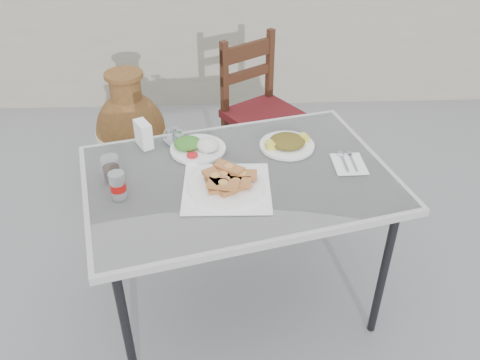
{
  "coord_description": "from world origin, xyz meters",
  "views": [
    {
      "loc": [
        -0.23,
        -1.88,
        2.14
      ],
      "look_at": [
        -0.15,
        0.05,
        0.77
      ],
      "focal_mm": 38.0,
      "sensor_mm": 36.0,
      "label": 1
    }
  ],
  "objects_px": {
    "napkin_holder": "(144,134)",
    "salad_rice_plate": "(197,146)",
    "salad_chopped_plate": "(287,143)",
    "soda_can": "(118,185)",
    "cafe_table": "(239,185)",
    "pide_plate": "(227,182)",
    "condiment_caddy": "(175,137)",
    "chair": "(261,112)",
    "terracotta_urn": "(132,134)",
    "cola_glass": "(111,170)"
  },
  "relations": [
    {
      "from": "chair",
      "to": "pide_plate",
      "type": "bearing_deg",
      "value": -135.38
    },
    {
      "from": "pide_plate",
      "to": "soda_can",
      "type": "relative_size",
      "value": 3.18
    },
    {
      "from": "salad_rice_plate",
      "to": "soda_can",
      "type": "height_order",
      "value": "soda_can"
    },
    {
      "from": "pide_plate",
      "to": "condiment_caddy",
      "type": "relative_size",
      "value": 2.85
    },
    {
      "from": "terracotta_urn",
      "to": "soda_can",
      "type": "bearing_deg",
      "value": -82.33
    },
    {
      "from": "salad_chopped_plate",
      "to": "cola_glass",
      "type": "relative_size",
      "value": 2.32
    },
    {
      "from": "chair",
      "to": "terracotta_urn",
      "type": "distance_m",
      "value": 0.9
    },
    {
      "from": "napkin_holder",
      "to": "condiment_caddy",
      "type": "distance_m",
      "value": 0.16
    },
    {
      "from": "cafe_table",
      "to": "condiment_caddy",
      "type": "relative_size",
      "value": 11.48
    },
    {
      "from": "cafe_table",
      "to": "salad_chopped_plate",
      "type": "xyz_separation_m",
      "value": [
        0.25,
        0.23,
        0.08
      ]
    },
    {
      "from": "condiment_caddy",
      "to": "cola_glass",
      "type": "bearing_deg",
      "value": -128.96
    },
    {
      "from": "soda_can",
      "to": "terracotta_urn",
      "type": "distance_m",
      "value": 1.42
    },
    {
      "from": "cafe_table",
      "to": "salad_rice_plate",
      "type": "height_order",
      "value": "salad_rice_plate"
    },
    {
      "from": "cafe_table",
      "to": "napkin_holder",
      "type": "relative_size",
      "value": 12.08
    },
    {
      "from": "napkin_holder",
      "to": "salad_rice_plate",
      "type": "bearing_deg",
      "value": -41.79
    },
    {
      "from": "salad_chopped_plate",
      "to": "pide_plate",
      "type": "bearing_deg",
      "value": -132.16
    },
    {
      "from": "salad_rice_plate",
      "to": "cola_glass",
      "type": "relative_size",
      "value": 2.33
    },
    {
      "from": "cola_glass",
      "to": "napkin_holder",
      "type": "relative_size",
      "value": 0.9
    },
    {
      "from": "condiment_caddy",
      "to": "pide_plate",
      "type": "bearing_deg",
      "value": -58.65
    },
    {
      "from": "condiment_caddy",
      "to": "chair",
      "type": "xyz_separation_m",
      "value": [
        0.5,
        0.9,
        -0.34
      ]
    },
    {
      "from": "salad_chopped_plate",
      "to": "soda_can",
      "type": "bearing_deg",
      "value": -153.48
    },
    {
      "from": "terracotta_urn",
      "to": "salad_chopped_plate",
      "type": "bearing_deg",
      "value": -45.06
    },
    {
      "from": "salad_rice_plate",
      "to": "soda_can",
      "type": "relative_size",
      "value": 2.22
    },
    {
      "from": "soda_can",
      "to": "chair",
      "type": "distance_m",
      "value": 1.57
    },
    {
      "from": "cafe_table",
      "to": "cola_glass",
      "type": "relative_size",
      "value": 13.47
    },
    {
      "from": "salad_chopped_plate",
      "to": "napkin_holder",
      "type": "relative_size",
      "value": 2.08
    },
    {
      "from": "cola_glass",
      "to": "cafe_table",
      "type": "bearing_deg",
      "value": 1.78
    },
    {
      "from": "cafe_table",
      "to": "pide_plate",
      "type": "distance_m",
      "value": 0.15
    },
    {
      "from": "cafe_table",
      "to": "condiment_caddy",
      "type": "bearing_deg",
      "value": 135.34
    },
    {
      "from": "pide_plate",
      "to": "salad_chopped_plate",
      "type": "distance_m",
      "value": 0.45
    },
    {
      "from": "napkin_holder",
      "to": "terracotta_urn",
      "type": "bearing_deg",
      "value": 75.21
    },
    {
      "from": "condiment_caddy",
      "to": "cafe_table",
      "type": "bearing_deg",
      "value": -44.66
    },
    {
      "from": "terracotta_urn",
      "to": "napkin_holder",
      "type": "bearing_deg",
      "value": -75.2
    },
    {
      "from": "pide_plate",
      "to": "cafe_table",
      "type": "bearing_deg",
      "value": 61.17
    },
    {
      "from": "pide_plate",
      "to": "condiment_caddy",
      "type": "xyz_separation_m",
      "value": [
        -0.25,
        0.41,
        -0.01
      ]
    },
    {
      "from": "pide_plate",
      "to": "napkin_holder",
      "type": "xyz_separation_m",
      "value": [
        -0.4,
        0.37,
        0.03
      ]
    },
    {
      "from": "pide_plate",
      "to": "cola_glass",
      "type": "height_order",
      "value": "cola_glass"
    },
    {
      "from": "pide_plate",
      "to": "napkin_holder",
      "type": "bearing_deg",
      "value": 136.52
    },
    {
      "from": "terracotta_urn",
      "to": "pide_plate",
      "type": "bearing_deg",
      "value": -63.56
    },
    {
      "from": "cafe_table",
      "to": "pide_plate",
      "type": "bearing_deg",
      "value": -118.83
    },
    {
      "from": "cafe_table",
      "to": "napkin_holder",
      "type": "bearing_deg",
      "value": 149.17
    },
    {
      "from": "cafe_table",
      "to": "soda_can",
      "type": "distance_m",
      "value": 0.55
    },
    {
      "from": "cafe_table",
      "to": "napkin_holder",
      "type": "distance_m",
      "value": 0.54
    },
    {
      "from": "cola_glass",
      "to": "napkin_holder",
      "type": "bearing_deg",
      "value": 69.08
    },
    {
      "from": "chair",
      "to": "napkin_holder",
      "type": "bearing_deg",
      "value": -159.35
    },
    {
      "from": "salad_rice_plate",
      "to": "cola_glass",
      "type": "height_order",
      "value": "cola_glass"
    },
    {
      "from": "salad_rice_plate",
      "to": "condiment_caddy",
      "type": "bearing_deg",
      "value": 142.06
    },
    {
      "from": "terracotta_urn",
      "to": "cola_glass",
      "type": "bearing_deg",
      "value": -83.89
    },
    {
      "from": "condiment_caddy",
      "to": "chair",
      "type": "distance_m",
      "value": 1.08
    },
    {
      "from": "soda_can",
      "to": "cola_glass",
      "type": "bearing_deg",
      "value": 110.98
    }
  ]
}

